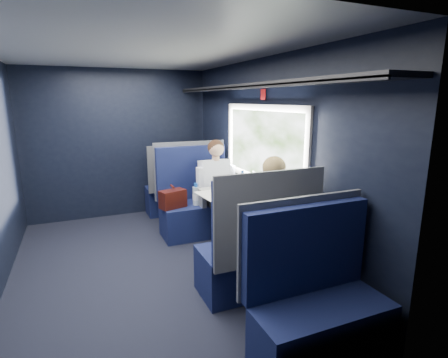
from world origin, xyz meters
name	(u,v)px	position (x,y,z in m)	size (l,w,h in m)	color
ground	(149,270)	(0.00, 0.00, -0.01)	(2.80, 4.20, 0.01)	black
room_shell	(144,136)	(0.02, 0.00, 1.48)	(3.00, 4.40, 2.40)	black
table	(234,202)	(1.03, 0.00, 0.66)	(0.62, 1.00, 0.74)	#54565E
seat_bay_near	(195,204)	(0.83, 0.87, 0.42)	(1.07, 0.62, 1.26)	#0D1239
seat_bay_far	(255,254)	(0.85, -0.87, 0.41)	(1.04, 0.62, 1.26)	#0D1239
seat_row_front	(178,189)	(0.85, 1.80, 0.41)	(1.04, 0.51, 1.16)	#0D1239
seat_row_back	(316,306)	(0.85, -1.80, 0.41)	(1.04, 0.51, 1.16)	#0D1239
man	(218,184)	(1.10, 0.70, 0.72)	(0.53, 0.56, 1.32)	black
woman	(270,214)	(1.10, -0.71, 0.73)	(0.53, 0.56, 1.32)	black
papers	(232,197)	(0.96, -0.07, 0.74)	(0.58, 0.84, 0.01)	white
laptop	(254,187)	(1.32, 0.07, 0.80)	(0.28, 0.34, 0.23)	silver
bottle_small	(242,180)	(1.28, 0.29, 0.84)	(0.07, 0.07, 0.22)	silver
cup	(233,182)	(1.22, 0.43, 0.79)	(0.08, 0.08, 0.10)	white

